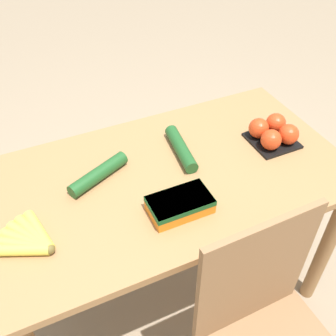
% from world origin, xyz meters
% --- Properties ---
extents(ground_plane, '(12.00, 12.00, 0.00)m').
position_xyz_m(ground_plane, '(0.00, 0.00, 0.00)').
color(ground_plane, gray).
extents(dining_table, '(1.30, 0.72, 0.75)m').
position_xyz_m(dining_table, '(0.00, 0.00, 0.63)').
color(dining_table, '#9E7044').
rests_on(dining_table, ground_plane).
extents(banana_bunch, '(0.17, 0.18, 0.04)m').
position_xyz_m(banana_bunch, '(0.50, 0.10, 0.76)').
color(banana_bunch, brown).
rests_on(banana_bunch, dining_table).
extents(tomato_pack, '(0.17, 0.17, 0.09)m').
position_xyz_m(tomato_pack, '(-0.45, -0.00, 0.79)').
color(tomato_pack, black).
rests_on(tomato_pack, dining_table).
extents(carrot_bag, '(0.20, 0.12, 0.05)m').
position_xyz_m(carrot_bag, '(0.04, 0.17, 0.78)').
color(carrot_bag, orange).
rests_on(carrot_bag, dining_table).
extents(cucumber_near, '(0.08, 0.24, 0.05)m').
position_xyz_m(cucumber_near, '(-0.09, -0.08, 0.77)').
color(cucumber_near, '#1E5123').
rests_on(cucumber_near, dining_table).
extents(cucumber_far, '(0.24, 0.14, 0.05)m').
position_xyz_m(cucumber_far, '(0.23, -0.08, 0.77)').
color(cucumber_far, '#1E5123').
rests_on(cucumber_far, dining_table).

